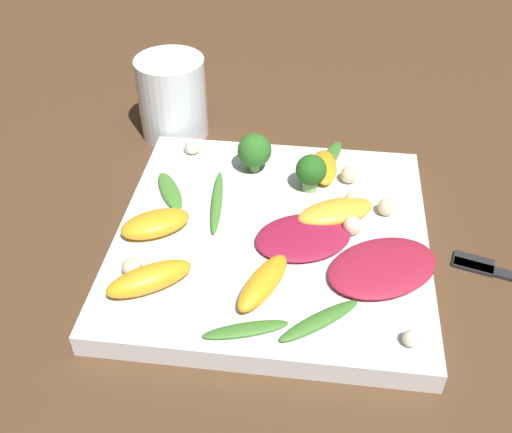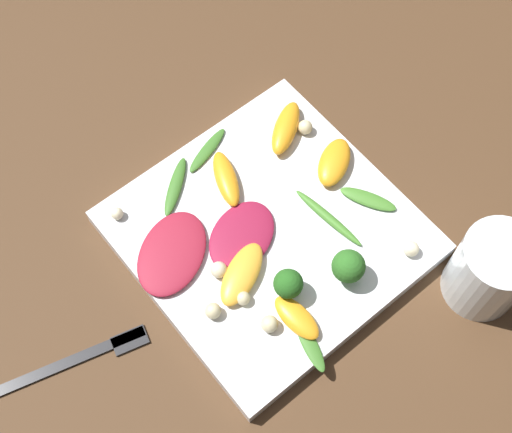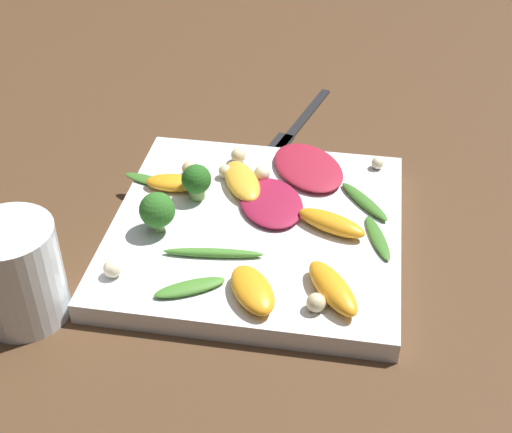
% 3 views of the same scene
% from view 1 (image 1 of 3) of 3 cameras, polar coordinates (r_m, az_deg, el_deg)
% --- Properties ---
extents(ground_plane, '(2.40, 2.40, 0.00)m').
position_cam_1_polar(ground_plane, '(0.57, 1.51, -2.98)').
color(ground_plane, '#4C331E').
extents(plate, '(0.28, 0.28, 0.02)m').
position_cam_1_polar(plate, '(0.56, 1.53, -2.18)').
color(plate, white).
rests_on(plate, ground_plane).
extents(drinking_glass, '(0.08, 0.08, 0.09)m').
position_cam_1_polar(drinking_glass, '(0.71, -7.97, 11.15)').
color(drinking_glass, white).
rests_on(drinking_glass, ground_plane).
extents(radicchio_leaf_0, '(0.11, 0.12, 0.01)m').
position_cam_1_polar(radicchio_leaf_0, '(0.52, 11.97, -4.75)').
color(radicchio_leaf_0, maroon).
rests_on(radicchio_leaf_0, plate).
extents(radicchio_leaf_1, '(0.09, 0.11, 0.01)m').
position_cam_1_polar(radicchio_leaf_1, '(0.54, 4.50, -1.98)').
color(radicchio_leaf_1, maroon).
rests_on(radicchio_leaf_1, plate).
extents(orange_segment_0, '(0.07, 0.05, 0.02)m').
position_cam_1_polar(orange_segment_0, '(0.49, 0.42, -6.28)').
color(orange_segment_0, orange).
rests_on(orange_segment_0, plate).
extents(orange_segment_1, '(0.06, 0.08, 0.02)m').
position_cam_1_polar(orange_segment_1, '(0.57, 7.60, 0.45)').
color(orange_segment_1, '#FCAD33').
rests_on(orange_segment_1, plate).
extents(orange_segment_2, '(0.06, 0.03, 0.01)m').
position_cam_1_polar(orange_segment_2, '(0.62, 6.49, 4.68)').
color(orange_segment_2, orange).
rests_on(orange_segment_2, plate).
extents(orange_segment_3, '(0.06, 0.07, 0.02)m').
position_cam_1_polar(orange_segment_3, '(0.55, -9.57, -0.67)').
color(orange_segment_3, orange).
rests_on(orange_segment_3, plate).
extents(orange_segment_4, '(0.06, 0.08, 0.02)m').
position_cam_1_polar(orange_segment_4, '(0.50, -10.12, -5.83)').
color(orange_segment_4, orange).
rests_on(orange_segment_4, plate).
extents(broccoli_floret_0, '(0.03, 0.03, 0.04)m').
position_cam_1_polar(broccoli_floret_0, '(0.59, 5.27, 4.29)').
color(broccoli_floret_0, '#84AD5B').
rests_on(broccoli_floret_0, plate).
extents(broccoli_floret_1, '(0.03, 0.03, 0.04)m').
position_cam_1_polar(broccoli_floret_1, '(0.61, -0.14, 6.27)').
color(broccoli_floret_1, '#7A9E51').
rests_on(broccoli_floret_1, plate).
extents(arugula_sprig_0, '(0.09, 0.02, 0.01)m').
position_cam_1_polar(arugula_sprig_0, '(0.58, -3.75, 1.45)').
color(arugula_sprig_0, '#47842D').
rests_on(arugula_sprig_0, plate).
extents(arugula_sprig_1, '(0.06, 0.07, 0.01)m').
position_cam_1_polar(arugula_sprig_1, '(0.48, 6.06, -9.83)').
color(arugula_sprig_1, '#3D7528').
rests_on(arugula_sprig_1, plate).
extents(arugula_sprig_2, '(0.03, 0.07, 0.01)m').
position_cam_1_polar(arugula_sprig_2, '(0.47, -1.00, -10.72)').
color(arugula_sprig_2, '#3D7528').
rests_on(arugula_sprig_2, plate).
extents(arugula_sprig_3, '(0.07, 0.05, 0.01)m').
position_cam_1_polar(arugula_sprig_3, '(0.60, -8.19, 2.43)').
color(arugula_sprig_3, '#47842D').
rests_on(arugula_sprig_3, plate).
extents(arugula_sprig_4, '(0.06, 0.03, 0.00)m').
position_cam_1_polar(arugula_sprig_4, '(0.65, 7.15, 5.75)').
color(arugula_sprig_4, '#3D7528').
rests_on(arugula_sprig_4, plate).
extents(macadamia_nut_0, '(0.02, 0.02, 0.02)m').
position_cam_1_polar(macadamia_nut_0, '(0.65, -6.08, 6.66)').
color(macadamia_nut_0, beige).
rests_on(macadamia_nut_0, plate).
extents(macadamia_nut_1, '(0.02, 0.02, 0.02)m').
position_cam_1_polar(macadamia_nut_1, '(0.52, -11.74, -4.73)').
color(macadamia_nut_1, beige).
rests_on(macadamia_nut_1, plate).
extents(macadamia_nut_2, '(0.02, 0.02, 0.02)m').
position_cam_1_polar(macadamia_nut_2, '(0.58, 9.14, 1.61)').
color(macadamia_nut_2, beige).
rests_on(macadamia_nut_2, plate).
extents(macadamia_nut_3, '(0.02, 0.02, 0.02)m').
position_cam_1_polar(macadamia_nut_3, '(0.55, 9.18, -0.86)').
color(macadamia_nut_3, beige).
rests_on(macadamia_nut_3, plate).
extents(macadamia_nut_4, '(0.02, 0.02, 0.02)m').
position_cam_1_polar(macadamia_nut_4, '(0.61, 8.87, 3.97)').
color(macadamia_nut_4, beige).
rests_on(macadamia_nut_4, plate).
extents(macadamia_nut_5, '(0.02, 0.02, 0.02)m').
position_cam_1_polar(macadamia_nut_5, '(0.58, 12.32, 0.90)').
color(macadamia_nut_5, beige).
rests_on(macadamia_nut_5, plate).
extents(macadamia_nut_6, '(0.01, 0.01, 0.01)m').
position_cam_1_polar(macadamia_nut_6, '(0.47, 14.58, -11.17)').
color(macadamia_nut_6, beige).
rests_on(macadamia_nut_6, plate).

